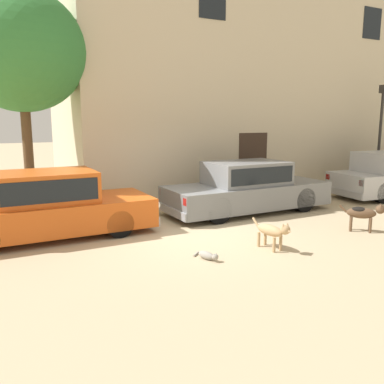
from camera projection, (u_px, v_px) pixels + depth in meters
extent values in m
plane|color=tan|center=(189.00, 233.00, 9.08)|extent=(80.00, 80.00, 0.00)
cube|color=#D15619|center=(50.00, 216.00, 8.76)|extent=(4.44, 1.82, 0.63)
cube|color=#D15619|center=(46.00, 187.00, 8.62)|extent=(2.06, 1.54, 0.65)
cube|color=black|center=(46.00, 186.00, 8.62)|extent=(1.89, 1.56, 0.46)
cube|color=#999BA0|center=(144.00, 214.00, 9.79)|extent=(0.15, 1.71, 0.20)
sphere|color=silver|center=(135.00, 195.00, 10.34)|extent=(0.20, 0.20, 0.20)
sphere|color=silver|center=(156.00, 205.00, 9.13)|extent=(0.20, 0.20, 0.20)
cylinder|color=black|center=(101.00, 210.00, 10.06)|extent=(0.61, 0.21, 0.61)
cylinder|color=black|center=(120.00, 224.00, 8.71)|extent=(0.61, 0.21, 0.61)
cube|color=slate|center=(247.00, 195.00, 11.12)|extent=(4.66, 1.81, 0.63)
cube|color=slate|center=(246.00, 173.00, 10.99)|extent=(2.16, 1.51, 0.62)
cube|color=black|center=(246.00, 173.00, 10.99)|extent=(1.99, 1.53, 0.43)
cube|color=#999BA0|center=(309.00, 195.00, 12.21)|extent=(0.16, 1.67, 0.20)
cube|color=#999BA0|center=(172.00, 211.00, 10.10)|extent=(0.16, 1.67, 0.20)
sphere|color=silver|center=(295.00, 181.00, 12.75)|extent=(0.20, 0.20, 0.20)
sphere|color=silver|center=(327.00, 187.00, 11.58)|extent=(0.20, 0.20, 0.20)
cube|color=red|center=(161.00, 192.00, 10.67)|extent=(0.04, 0.18, 0.18)
cube|color=red|center=(185.00, 202.00, 9.41)|extent=(0.04, 0.18, 0.18)
cylinder|color=black|center=(270.00, 191.00, 12.43)|extent=(0.68, 0.22, 0.68)
cylinder|color=black|center=(304.00, 200.00, 11.13)|extent=(0.68, 0.22, 0.68)
cylinder|color=black|center=(190.00, 200.00, 11.16)|extent=(0.68, 0.22, 0.68)
cylinder|color=black|center=(219.00, 210.00, 9.86)|extent=(0.68, 0.22, 0.68)
cube|color=#999BA0|center=(343.00, 193.00, 12.65)|extent=(0.25, 1.67, 0.20)
cube|color=red|center=(328.00, 177.00, 13.24)|extent=(0.05, 0.18, 0.18)
cube|color=red|center=(362.00, 183.00, 11.91)|extent=(0.05, 0.18, 0.18)
cylinder|color=black|center=(347.00, 185.00, 13.63)|extent=(0.68, 0.25, 0.67)
cylinder|color=black|center=(383.00, 193.00, 12.27)|extent=(0.68, 0.25, 0.67)
cube|color=beige|center=(261.00, 72.00, 16.35)|extent=(15.80, 5.83, 8.89)
cube|color=#38281E|center=(253.00, 165.00, 13.33)|extent=(1.10, 0.02, 2.10)
cube|color=black|center=(372.00, 23.00, 14.71)|extent=(0.90, 0.02, 1.10)
cylinder|color=tan|center=(281.00, 243.00, 7.84)|extent=(0.06, 0.06, 0.30)
cylinder|color=tan|center=(274.00, 245.00, 7.74)|extent=(0.06, 0.06, 0.30)
cylinder|color=tan|center=(265.00, 238.00, 8.19)|extent=(0.06, 0.06, 0.30)
cylinder|color=tan|center=(259.00, 239.00, 8.09)|extent=(0.06, 0.06, 0.30)
ellipsoid|color=tan|center=(270.00, 230.00, 7.93)|extent=(0.32, 0.68, 0.22)
sphere|color=tan|center=(285.00, 230.00, 7.58)|extent=(0.19, 0.19, 0.19)
cone|color=tan|center=(289.00, 232.00, 7.50)|extent=(0.12, 0.12, 0.11)
cone|color=tan|center=(287.00, 225.00, 7.60)|extent=(0.08, 0.08, 0.09)
cone|color=tan|center=(283.00, 226.00, 7.54)|extent=(0.08, 0.08, 0.09)
cylinder|color=tan|center=(256.00, 222.00, 8.25)|extent=(0.07, 0.20, 0.19)
cylinder|color=brown|center=(370.00, 224.00, 9.19)|extent=(0.06, 0.06, 0.34)
cylinder|color=brown|center=(370.00, 226.00, 9.06)|extent=(0.06, 0.06, 0.34)
cylinder|color=brown|center=(351.00, 223.00, 9.33)|extent=(0.06, 0.06, 0.34)
cylinder|color=brown|center=(351.00, 224.00, 9.19)|extent=(0.06, 0.06, 0.34)
ellipsoid|color=brown|center=(361.00, 213.00, 9.15)|extent=(0.58, 0.59, 0.25)
ellipsoid|color=black|center=(359.00, 210.00, 9.15)|extent=(0.38, 0.38, 0.14)
sphere|color=brown|center=(380.00, 209.00, 9.00)|extent=(0.20, 0.20, 0.20)
cone|color=brown|center=(380.00, 205.00, 9.04)|extent=(0.10, 0.10, 0.09)
cone|color=brown|center=(381.00, 206.00, 8.93)|extent=(0.10, 0.10, 0.09)
cylinder|color=brown|center=(343.00, 209.00, 9.26)|extent=(0.17, 0.17, 0.19)
ellipsoid|color=gray|center=(206.00, 255.00, 7.38)|extent=(0.26, 0.40, 0.15)
sphere|color=gray|center=(215.00, 257.00, 7.22)|extent=(0.12, 0.12, 0.12)
cone|color=gray|center=(216.00, 254.00, 7.23)|extent=(0.05, 0.05, 0.05)
cone|color=gray|center=(214.00, 255.00, 7.19)|extent=(0.05, 0.05, 0.05)
cylinder|color=gray|center=(196.00, 254.00, 7.60)|extent=(0.19, 0.18, 0.04)
cylinder|color=#2D2B28|center=(379.00, 142.00, 14.62)|extent=(0.10, 0.10, 3.46)
cube|color=#2D2B28|center=(384.00, 89.00, 14.29)|extent=(0.22, 0.22, 0.28)
sphere|color=silver|center=(384.00, 89.00, 14.29)|extent=(0.18, 0.18, 0.18)
cylinder|color=brown|center=(29.00, 158.00, 10.63)|extent=(0.26, 0.26, 3.04)
ellipsoid|color=#337A38|center=(21.00, 50.00, 10.15)|extent=(3.24, 2.92, 3.08)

